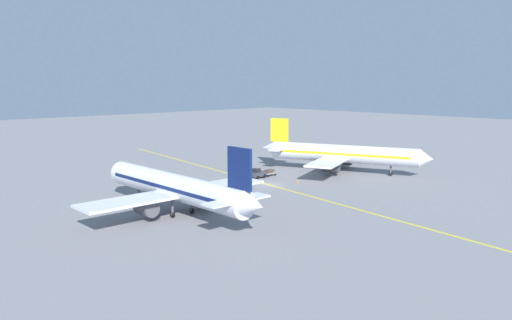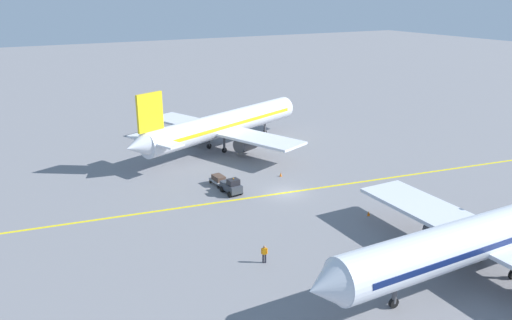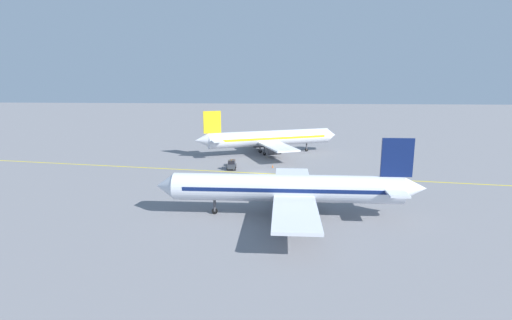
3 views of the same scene
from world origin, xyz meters
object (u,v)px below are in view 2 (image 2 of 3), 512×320
Objects in this scene: airplane_adjacent_stand at (489,235)px; ground_crew_worker at (264,254)px; baggage_tug_dark at (232,186)px; traffic_cone_mid_apron at (281,174)px; airplane_at_gate at (223,125)px; baggage_cart_trailing at (219,179)px; traffic_cone_near_nose at (369,213)px.

airplane_adjacent_stand is 21.08× the size of ground_crew_worker.
traffic_cone_mid_apron is (-2.22, 8.16, -0.63)m from baggage_tug_dark.
airplane_at_gate is 11.05× the size of baggage_tug_dark.
baggage_cart_trailing is (-29.62, -11.18, -2.95)m from airplane_adjacent_stand.
airplane_at_gate is at bearing 158.07° from baggage_tug_dark.
ground_crew_worker is (15.83, -4.44, 0.01)m from baggage_tug_dark.
traffic_cone_near_nose is 14.96m from traffic_cone_mid_apron.
airplane_at_gate is at bearing -174.78° from traffic_cone_mid_apron.
airplane_at_gate is 0.96× the size of airplane_adjacent_stand.
traffic_cone_near_nose is at bearing 6.53° from airplane_at_gate.
baggage_tug_dark is at bearing -74.80° from traffic_cone_mid_apron.
baggage_tug_dark reaches higher than baggage_cart_trailing.
airplane_at_gate is 29.92m from traffic_cone_near_nose.
airplane_adjacent_stand is 28.89m from traffic_cone_mid_apron.
traffic_cone_mid_apron is (-18.04, 12.60, -0.63)m from ground_crew_worker.
baggage_cart_trailing is 19.58m from ground_crew_worker.
airplane_adjacent_stand is at bearing 55.74° from ground_crew_worker.
traffic_cone_near_nose is at bearing 102.40° from ground_crew_worker.
traffic_cone_mid_apron is (-28.55, -2.82, -3.43)m from airplane_adjacent_stand.
traffic_cone_near_nose is at bearing -176.74° from airplane_adjacent_stand.
baggage_cart_trailing is 4.87× the size of traffic_cone_near_nose.
ground_crew_worker is at bearing -34.92° from traffic_cone_mid_apron.
ground_crew_worker reaches higher than baggage_cart_trailing.
ground_crew_worker is (32.75, -11.25, -2.80)m from airplane_at_gate.
airplane_adjacent_stand is at bearing 22.63° from baggage_tug_dark.
airplane_at_gate is 15.16m from traffic_cone_mid_apron.
traffic_cone_mid_apron is at bearing -174.35° from airplane_adjacent_stand.
airplane_adjacent_stand is 13.22× the size of baggage_cart_trailing.
baggage_cart_trailing is 8.44m from traffic_cone_mid_apron.
traffic_cone_near_nose is at bearing 38.96° from baggage_tug_dark.
ground_crew_worker is 22.02m from traffic_cone_mid_apron.
baggage_tug_dark is at bearing 3.48° from baggage_cart_trailing.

